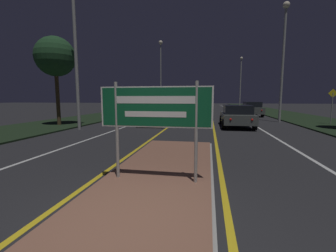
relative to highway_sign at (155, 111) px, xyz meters
name	(u,v)px	position (x,y,z in m)	size (l,w,h in m)	color
ground_plane	(126,231)	(0.00, -1.77, -1.58)	(160.00, 160.00, 0.00)	#232326
median_island	(156,182)	(0.00, 0.00, -1.54)	(2.48, 8.84, 0.10)	#999993
verge_left	(109,115)	(-9.50, 18.23, -1.54)	(5.00, 100.00, 0.08)	black
verge_right	(300,118)	(9.50, 18.23, -1.54)	(5.00, 100.00, 0.08)	black
centre_line_yellow_left	(188,113)	(-1.43, 23.23, -1.58)	(0.12, 70.00, 0.01)	gold
centre_line_yellow_right	(211,113)	(1.43, 23.23, -1.58)	(0.12, 70.00, 0.01)	gold
lane_line_white_left	(166,113)	(-4.20, 23.23, -1.58)	(0.12, 70.00, 0.01)	silver
lane_line_white_right	(235,114)	(4.20, 23.23, -1.58)	(0.12, 70.00, 0.01)	silver
edge_line_white_left	(143,113)	(-7.20, 23.23, -1.58)	(0.10, 70.00, 0.01)	silver
edge_line_white_right	(261,114)	(7.20, 23.23, -1.58)	(0.10, 70.00, 0.01)	silver
highway_sign	(155,111)	(0.00, 0.00, 0.00)	(2.38, 0.07, 2.09)	#9E9E99
streetlight_left_near	(73,4)	(-6.43, 7.49, 5.43)	(0.58, 0.58, 10.53)	#9E9E99
streetlight_left_far	(161,62)	(-6.65, 31.68, 5.98)	(0.64, 0.64, 10.95)	#9E9E99
streetlight_right_near	(284,48)	(6.50, 14.00, 3.99)	(0.50, 0.50, 8.83)	#9E9E99
streetlight_right_far	(241,78)	(6.14, 34.32, 3.53)	(0.45, 0.45, 8.48)	#9E9E99
car_receding_0	(237,116)	(2.89, 10.43, -0.84)	(1.99, 4.39, 1.40)	#4C514C
car_receding_1	(252,109)	(5.53, 20.22, -0.82)	(1.86, 4.72, 1.47)	#4C514C
car_approaching_0	(158,113)	(-2.41, 11.02, -0.79)	(1.93, 4.48, 1.51)	silver
warning_sign	(332,103)	(9.35, 12.49, -0.06)	(0.60, 0.06, 2.39)	#9E9E99
roadside_palm_left	(55,57)	(-8.72, 8.83, 2.90)	(2.52, 2.52, 5.69)	#4C3823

